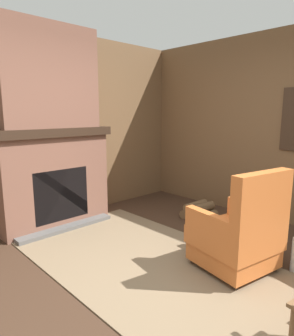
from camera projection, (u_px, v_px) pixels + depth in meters
ground_plane at (171, 288)px, 2.68m from camera, size 14.00×14.00×0.00m
wood_panel_wall_left at (42, 128)px, 4.13m from camera, size 0.06×5.33×2.66m
wood_panel_wall_back at (290, 128)px, 4.06m from camera, size 5.33×0.09×2.66m
fireplace_hearth at (54, 178)px, 4.06m from camera, size 0.66×1.57×1.34m
chimney_breast at (47, 77)px, 3.83m from camera, size 0.39×1.29×1.29m
area_rug at (165, 270)px, 2.96m from camera, size 3.55×1.73×0.01m
armchair at (238, 236)px, 2.91m from camera, size 0.82×0.82×1.03m
firewood_stack at (199, 211)px, 4.39m from camera, size 0.42×0.44×0.24m
storage_case at (75, 122)px, 4.24m from camera, size 0.18×0.25×0.14m
decorative_plate_on_mantel at (49, 117)px, 3.98m from camera, size 0.07×0.27×0.27m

